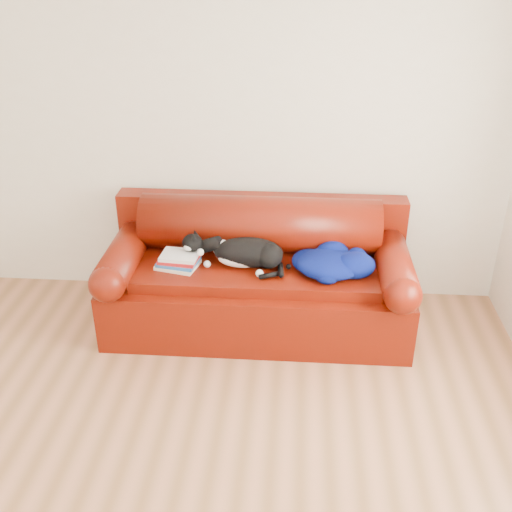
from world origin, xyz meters
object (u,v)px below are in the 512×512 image
(book_stack, at_px, (179,260))
(cat, at_px, (247,253))
(sofa_base, at_px, (257,295))
(blanket, at_px, (332,262))

(book_stack, distance_m, cat, 0.47)
(sofa_base, distance_m, cat, 0.37)
(sofa_base, height_order, blanket, blanket)
(sofa_base, xyz_separation_m, blanket, (0.51, -0.09, 0.34))
(book_stack, relative_size, cat, 0.48)
(sofa_base, bearing_deg, blanket, -10.17)
(sofa_base, distance_m, book_stack, 0.62)
(cat, height_order, blanket, cat)
(sofa_base, distance_m, blanket, 0.61)
(book_stack, xyz_separation_m, blanket, (1.04, 0.01, 0.02))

